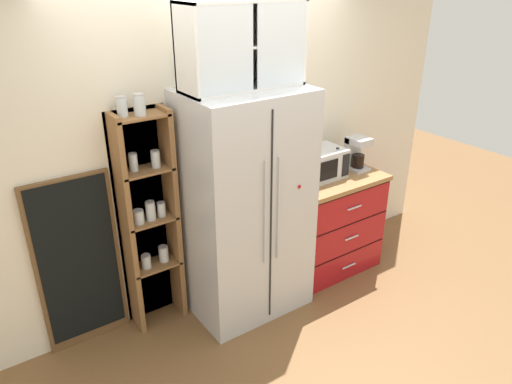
% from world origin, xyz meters
% --- Properties ---
extents(ground_plane, '(10.59, 10.59, 0.00)m').
position_xyz_m(ground_plane, '(0.00, 0.00, 0.00)').
color(ground_plane, brown).
extents(wall_back_cream, '(4.90, 0.10, 2.55)m').
position_xyz_m(wall_back_cream, '(0.00, 0.40, 1.27)').
color(wall_back_cream, silver).
rests_on(wall_back_cream, ground).
extents(refrigerator, '(0.93, 0.69, 1.85)m').
position_xyz_m(refrigerator, '(0.00, 0.02, 0.93)').
color(refrigerator, silver).
rests_on(refrigerator, ground).
extents(pantry_shelf_column, '(0.45, 0.25, 1.87)m').
position_xyz_m(pantry_shelf_column, '(-0.71, 0.30, 0.93)').
color(pantry_shelf_column, brown).
rests_on(pantry_shelf_column, ground).
extents(counter_cabinet, '(0.92, 0.63, 0.94)m').
position_xyz_m(counter_cabinet, '(0.95, 0.05, 0.47)').
color(counter_cabinet, '#A8161C').
rests_on(counter_cabinet, ground).
extents(microwave, '(0.44, 0.33, 0.26)m').
position_xyz_m(microwave, '(0.83, 0.10, 1.07)').
color(microwave, silver).
rests_on(microwave, counter_cabinet).
extents(coffee_maker, '(0.17, 0.20, 0.31)m').
position_xyz_m(coffee_maker, '(1.24, 0.06, 1.09)').
color(coffee_maker, '#B7B7BC').
rests_on(coffee_maker, counter_cabinet).
extents(mug_navy, '(0.11, 0.08, 0.10)m').
position_xyz_m(mug_navy, '(0.95, 0.11, 0.99)').
color(mug_navy, navy).
rests_on(mug_navy, counter_cabinet).
extents(mug_cream, '(0.11, 0.07, 0.09)m').
position_xyz_m(mug_cream, '(0.95, 0.01, 0.98)').
color(mug_cream, silver).
rests_on(mug_cream, counter_cabinet).
extents(bottle_amber, '(0.06, 0.06, 0.28)m').
position_xyz_m(bottle_amber, '(0.56, 0.04, 1.06)').
color(bottle_amber, brown).
rests_on(bottle_amber, counter_cabinet).
extents(bottle_clear, '(0.07, 0.07, 0.28)m').
position_xyz_m(bottle_clear, '(0.95, 0.00, 1.06)').
color(bottle_clear, silver).
rests_on(bottle_clear, counter_cabinet).
extents(upper_cabinet, '(0.89, 0.32, 0.59)m').
position_xyz_m(upper_cabinet, '(0.00, 0.06, 2.15)').
color(upper_cabinet, silver).
rests_on(upper_cabinet, refrigerator).
extents(chalkboard_menu, '(0.60, 0.04, 1.36)m').
position_xyz_m(chalkboard_menu, '(-1.25, 0.33, 0.68)').
color(chalkboard_menu, brown).
rests_on(chalkboard_menu, ground).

